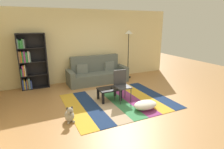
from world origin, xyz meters
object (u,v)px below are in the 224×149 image
(couch, at_px, (97,74))
(standing_lamp, at_px, (129,38))
(tv_remote, at_px, (111,88))
(folding_chair, at_px, (121,83))
(pouf, at_px, (145,105))
(coffee_table, at_px, (109,91))
(bookshelf, at_px, (29,63))
(dog, at_px, (70,115))

(couch, xyz_separation_m, standing_lamp, (1.39, 0.07, 1.28))
(couch, distance_m, tv_remote, 1.78)
(folding_chair, bearing_deg, couch, 142.08)
(pouf, height_order, tv_remote, tv_remote)
(pouf, bearing_deg, couch, 96.24)
(coffee_table, xyz_separation_m, tv_remote, (0.08, 0.01, 0.08))
(bookshelf, bearing_deg, standing_lamp, -3.38)
(bookshelf, distance_m, folding_chair, 3.23)
(dog, distance_m, standing_lamp, 4.24)
(coffee_table, height_order, pouf, coffee_table)
(couch, xyz_separation_m, folding_chair, (0.01, -1.94, 0.20))
(pouf, distance_m, tv_remote, 1.13)
(dog, relative_size, tv_remote, 2.65)
(couch, height_order, standing_lamp, standing_lamp)
(coffee_table, distance_m, tv_remote, 0.11)
(pouf, height_order, dog, dog)
(coffee_table, bearing_deg, tv_remote, 9.12)
(pouf, height_order, standing_lamp, standing_lamp)
(couch, relative_size, standing_lamp, 1.17)
(coffee_table, height_order, folding_chair, folding_chair)
(bookshelf, distance_m, tv_remote, 2.97)
(bookshelf, bearing_deg, coffee_table, -45.96)
(couch, bearing_deg, coffee_table, -99.84)
(couch, bearing_deg, standing_lamp, 2.75)
(couch, height_order, bookshelf, bookshelf)
(couch, distance_m, folding_chair, 1.95)
(couch, distance_m, dog, 3.01)
(pouf, height_order, folding_chair, folding_chair)
(pouf, relative_size, folding_chair, 0.72)
(standing_lamp, relative_size, folding_chair, 2.15)
(tv_remote, bearing_deg, coffee_table, -142.36)
(couch, relative_size, pouf, 3.47)
(coffee_table, relative_size, pouf, 0.98)
(dog, bearing_deg, couch, 56.67)
(bookshelf, bearing_deg, tv_remote, -44.69)
(couch, height_order, pouf, couch)
(dog, bearing_deg, folding_chair, 18.99)
(coffee_table, bearing_deg, pouf, -57.48)
(couch, xyz_separation_m, coffee_table, (-0.31, -1.78, -0.04))
(dog, xyz_separation_m, tv_remote, (1.42, 0.74, 0.21))
(standing_lamp, height_order, folding_chair, standing_lamp)
(standing_lamp, bearing_deg, pouf, -111.36)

